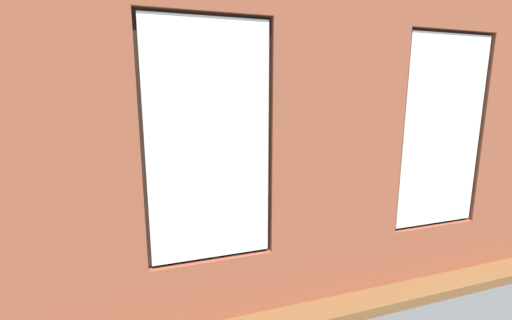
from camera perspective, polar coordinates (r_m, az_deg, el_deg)
name	(u,v)px	position (r m, az deg, el deg)	size (l,w,h in m)	color
ground_plane	(253,214)	(5.95, -0.54, -8.96)	(6.39, 5.86, 0.10)	brown
brick_wall_with_windows	(337,140)	(3.29, 13.42, 3.34)	(5.79, 0.30, 3.18)	#9E5138
white_wall_right	(51,124)	(5.24, -30.98, 5.11)	(0.10, 4.86, 3.18)	silver
couch_by_window	(280,240)	(4.06, 3.99, -13.14)	(2.07, 0.87, 0.80)	black
couch_left	(375,187)	(6.52, 19.26, -4.27)	(0.98, 1.80, 0.80)	black
coffee_table	(239,191)	(5.71, -2.92, -5.26)	(1.36, 0.72, 0.44)	tan
cup_ceramic	(227,185)	(5.73, -4.82, -4.13)	(0.08, 0.08, 0.10)	#B23D38
table_plant_small	(216,186)	(5.47, -6.75, -4.27)	(0.12, 0.12, 0.20)	#9E5638
remote_silver	(239,188)	(5.69, -2.93, -4.60)	(0.05, 0.17, 0.02)	#B2B2B7
remote_gray	(246,189)	(5.62, -1.63, -4.80)	(0.05, 0.17, 0.02)	#59595B
media_console	(92,203)	(6.09, -25.64, -6.50)	(1.06, 0.42, 0.52)	black
tv_flatscreen	(89,166)	(5.95, -26.14, -0.83)	(1.02, 0.20, 0.70)	black
potted_plant_foreground_right	(116,168)	(7.35, -22.29, -1.25)	(0.73, 0.80, 1.00)	gray
potted_plant_corner_near_left	(320,154)	(8.44, 10.57, 0.91)	(0.59, 0.59, 0.81)	beige
potted_plant_between_couches	(385,208)	(4.76, 20.66, -7.49)	(0.52, 0.52, 0.87)	brown
potted_plant_by_left_couch	(319,171)	(7.36, 10.50, -1.86)	(0.29, 0.29, 0.52)	gray
potted_plant_near_tv	(126,197)	(5.01, -20.90, -5.72)	(0.89, 1.00, 1.42)	beige
potted_plant_mid_room_small	(277,175)	(6.95, 3.54, -2.59)	(0.36, 0.36, 0.55)	brown
potted_plant_beside_window_right	(143,231)	(3.56, -18.34, -11.20)	(0.74, 0.74, 0.99)	gray
potted_plant_corner_far_left	(462,204)	(5.46, 31.05, -6.34)	(1.08, 1.09, 1.21)	beige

